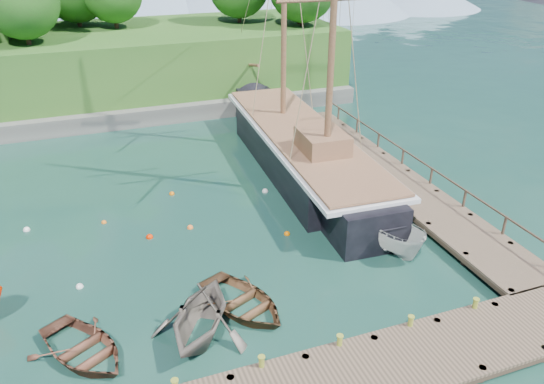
{
  "coord_description": "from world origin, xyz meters",
  "views": [
    {
      "loc": [
        -5.35,
        -17.95,
        14.36
      ],
      "look_at": [
        2.96,
        4.62,
        2.0
      ],
      "focal_mm": 35.0,
      "sensor_mm": 36.0,
      "label": 1
    }
  ],
  "objects_px": {
    "cabin_boat_white": "(384,246)",
    "schooner": "(302,154)",
    "rowboat_0": "(85,356)",
    "rowboat_2": "(243,309)",
    "rowboat_1": "(202,335)"
  },
  "relations": [
    {
      "from": "rowboat_0",
      "to": "rowboat_1",
      "type": "distance_m",
      "value": 4.35
    },
    {
      "from": "rowboat_2",
      "to": "cabin_boat_white",
      "type": "height_order",
      "value": "cabin_boat_white"
    },
    {
      "from": "rowboat_0",
      "to": "cabin_boat_white",
      "type": "height_order",
      "value": "cabin_boat_white"
    },
    {
      "from": "schooner",
      "to": "rowboat_1",
      "type": "bearing_deg",
      "value": -124.33
    },
    {
      "from": "cabin_boat_white",
      "to": "schooner",
      "type": "height_order",
      "value": "schooner"
    },
    {
      "from": "rowboat_0",
      "to": "schooner",
      "type": "xyz_separation_m",
      "value": [
        14.01,
        12.37,
        1.1
      ]
    },
    {
      "from": "rowboat_0",
      "to": "schooner",
      "type": "relative_size",
      "value": 0.16
    },
    {
      "from": "rowboat_1",
      "to": "rowboat_2",
      "type": "xyz_separation_m",
      "value": [
        1.98,
        0.96,
        0.0
      ]
    },
    {
      "from": "rowboat_1",
      "to": "cabin_boat_white",
      "type": "height_order",
      "value": "rowboat_1"
    },
    {
      "from": "rowboat_0",
      "to": "rowboat_1",
      "type": "bearing_deg",
      "value": -36.13
    },
    {
      "from": "rowboat_0",
      "to": "rowboat_2",
      "type": "relative_size",
      "value": 0.96
    },
    {
      "from": "rowboat_1",
      "to": "cabin_boat_white",
      "type": "relative_size",
      "value": 0.89
    },
    {
      "from": "rowboat_0",
      "to": "rowboat_1",
      "type": "height_order",
      "value": "rowboat_1"
    },
    {
      "from": "rowboat_1",
      "to": "schooner",
      "type": "distance_m",
      "value": 16.1
    },
    {
      "from": "cabin_boat_white",
      "to": "schooner",
      "type": "xyz_separation_m",
      "value": [
        -0.27,
        9.77,
        1.1
      ]
    }
  ]
}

